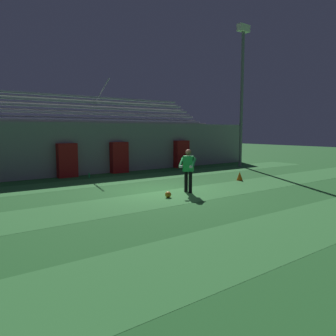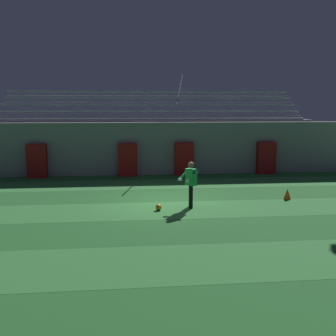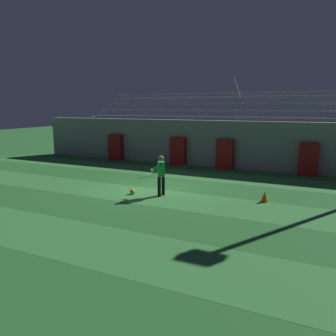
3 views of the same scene
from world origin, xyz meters
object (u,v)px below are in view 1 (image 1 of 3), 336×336
goalkeeper (188,168)px  water_bottle (89,175)px  floodlight_pole (242,80)px  traffic_cone (240,176)px  padding_pillar_gate_left (67,160)px  soccer_ball (168,195)px  padding_pillar_gate_right (119,157)px  padding_pillar_far_right (181,154)px

goalkeeper → water_bottle: 6.26m
floodlight_pole → traffic_cone: floodlight_pole is taller
padding_pillar_gate_left → floodlight_pole: bearing=-9.4°
floodlight_pole → soccer_ball: (-10.00, -5.36, -5.55)m
padding_pillar_gate_right → traffic_cone: 6.85m
padding_pillar_gate_right → water_bottle: (-2.18, -0.86, -0.75)m
padding_pillar_far_right → goalkeeper: (-5.26, -6.89, 0.09)m
padding_pillar_gate_right → traffic_cone: padding_pillar_gate_right is taller
soccer_ball → traffic_cone: bearing=13.1°
padding_pillar_gate_right → water_bottle: bearing=-158.6°
traffic_cone → water_bottle: size_ratio=1.75×
water_bottle → traffic_cone: bearing=-43.3°
padding_pillar_gate_left → traffic_cone: size_ratio=4.13×
goalkeeper → traffic_cone: (4.01, 0.91, -0.74)m
padding_pillar_far_right → padding_pillar_gate_right: bearing=180.0°
floodlight_pole → water_bottle: floodlight_pole is taller
padding_pillar_gate_left → goalkeeper: padding_pillar_gate_left is taller
padding_pillar_gate_right → soccer_ball: 7.48m
goalkeeper → traffic_cone: goalkeeper is taller
padding_pillar_gate_left → soccer_ball: padding_pillar_gate_left is taller
floodlight_pole → traffic_cone: bearing=-139.2°
padding_pillar_gate_left → padding_pillar_far_right: same height
padding_pillar_gate_left → water_bottle: 1.39m
padding_pillar_gate_left → goalkeeper: bearing=-72.0°
traffic_cone → water_bottle: 7.48m
floodlight_pole → traffic_cone: (-4.82, -4.16, -5.45)m
padding_pillar_far_right → water_bottle: 6.80m
padding_pillar_gate_right → soccer_ball: bearing=-105.0°
padding_pillar_gate_left → padding_pillar_far_right: 7.50m
soccer_ball → water_bottle: bearing=92.3°
traffic_cone → goalkeeper: bearing=-167.2°
floodlight_pole → goalkeeper: floodlight_pole is taller
floodlight_pole → goalkeeper: 11.21m
traffic_cone → water_bottle: (-5.44, 5.13, -0.09)m
water_bottle → goalkeeper: bearing=-76.6°
floodlight_pole → padding_pillar_far_right: bearing=152.8°
padding_pillar_gate_left → soccer_ball: bearing=-81.6°
floodlight_pole → traffic_cone: size_ratio=21.66×
padding_pillar_gate_right → padding_pillar_far_right: same height
floodlight_pole → goalkeeper: bearing=-150.1°
padding_pillar_gate_right → soccer_ball: padding_pillar_gate_right is taller
floodlight_pole → goalkeeper: size_ratio=5.45×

